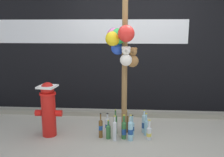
% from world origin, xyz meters
% --- Properties ---
extents(ground_plane, '(14.00, 14.00, 0.00)m').
position_xyz_m(ground_plane, '(0.00, 0.00, 0.00)').
color(ground_plane, '#ADA899').
extents(building_wall, '(10.00, 0.21, 3.68)m').
position_xyz_m(building_wall, '(-0.00, 1.67, 1.84)').
color(building_wall, black).
rests_on(building_wall, ground_plane).
extents(curb_strip, '(8.00, 0.12, 0.08)m').
position_xyz_m(curb_strip, '(0.00, 1.16, 0.04)').
color(curb_strip, gray).
rests_on(curb_strip, ground_plane).
extents(memorial_post, '(0.54, 0.47, 2.87)m').
position_xyz_m(memorial_post, '(-0.20, 0.22, 1.61)').
color(memorial_post, olive).
rests_on(memorial_post, ground_plane).
extents(fire_hydrant, '(0.42, 0.30, 0.86)m').
position_xyz_m(fire_hydrant, '(-1.34, 0.19, 0.45)').
color(fire_hydrant, red).
rests_on(fire_hydrant, ground_plane).
extents(bottle_0, '(0.07, 0.07, 0.30)m').
position_xyz_m(bottle_0, '(-0.40, 0.13, 0.12)').
color(bottle_0, '#337038').
rests_on(bottle_0, ground_plane).
extents(bottle_1, '(0.06, 0.06, 0.40)m').
position_xyz_m(bottle_1, '(-0.52, 0.17, 0.16)').
color(bottle_1, brown).
rests_on(bottle_1, ground_plane).
extents(bottle_2, '(0.06, 0.06, 0.37)m').
position_xyz_m(bottle_2, '(0.19, 0.30, 0.15)').
color(bottle_2, '#93CCE0').
rests_on(bottle_2, ground_plane).
extents(bottle_3, '(0.07, 0.07, 0.39)m').
position_xyz_m(bottle_3, '(-0.16, 0.14, 0.15)').
color(bottle_3, '#337038').
rests_on(bottle_3, ground_plane).
extents(bottle_4, '(0.07, 0.07, 0.39)m').
position_xyz_m(bottle_4, '(0.16, 0.40, 0.16)').
color(bottle_4, '#B2DBEA').
rests_on(bottle_4, ground_plane).
extents(bottle_5, '(0.08, 0.08, 0.32)m').
position_xyz_m(bottle_5, '(0.23, 0.15, 0.11)').
color(bottle_5, silver).
rests_on(bottle_5, ground_plane).
extents(bottle_6, '(0.06, 0.06, 0.40)m').
position_xyz_m(bottle_6, '(-0.29, 0.07, 0.17)').
color(bottle_6, silver).
rests_on(bottle_6, ground_plane).
extents(bottle_7, '(0.08, 0.08, 0.41)m').
position_xyz_m(bottle_7, '(-0.06, 0.10, 0.16)').
color(bottle_7, '#93CCE0').
rests_on(bottle_7, ground_plane).
extents(bottle_8, '(0.06, 0.06, 0.41)m').
position_xyz_m(bottle_8, '(-0.30, 0.33, 0.17)').
color(bottle_8, '#337038').
rests_on(bottle_8, ground_plane).
extents(bottle_9, '(0.08, 0.08, 0.37)m').
position_xyz_m(bottle_9, '(-0.13, 0.41, 0.15)').
color(bottle_9, brown).
rests_on(bottle_9, ground_plane).
extents(bottle_10, '(0.06, 0.06, 0.34)m').
position_xyz_m(bottle_10, '(-0.03, 0.27, 0.13)').
color(bottle_10, '#93CCE0').
rests_on(bottle_10, ground_plane).
extents(bottle_11, '(0.08, 0.08, 0.33)m').
position_xyz_m(bottle_11, '(-0.43, 0.38, 0.13)').
color(bottle_11, silver).
rests_on(bottle_11, ground_plane).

